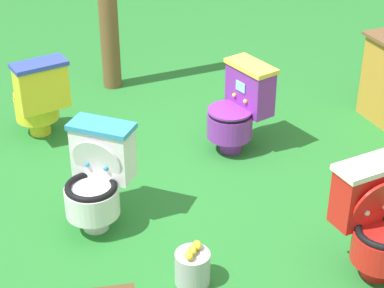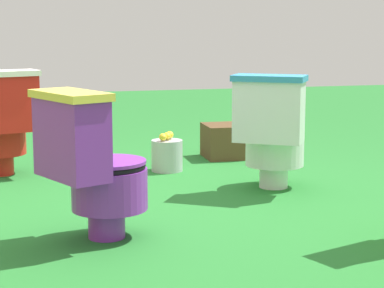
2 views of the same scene
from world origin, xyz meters
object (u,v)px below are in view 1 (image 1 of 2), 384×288
object	(u,v)px
toilet_white	(97,177)
lemon_bucket	(193,267)
toilet_purple	(239,108)
toilet_yellow	(39,97)
toilet_red	(374,221)

from	to	relation	value
toilet_white	lemon_bucket	xyz separation A→B (m)	(0.74, 0.50, -0.26)
toilet_white	toilet_purple	bearing A→B (deg)	-114.14
toilet_white	lemon_bucket	world-z (taller)	toilet_white
toilet_white	toilet_purple	distance (m)	1.45
toilet_purple	toilet_white	bearing A→B (deg)	99.65
lemon_bucket	toilet_white	bearing A→B (deg)	-146.15
toilet_yellow	lemon_bucket	xyz separation A→B (m)	(2.06, 0.86, -0.25)
toilet_white	toilet_purple	world-z (taller)	same
toilet_purple	toilet_yellow	xyz separation A→B (m)	(-0.53, -1.58, 0.00)
toilet_yellow	lemon_bucket	distance (m)	2.25
toilet_purple	toilet_red	bearing A→B (deg)	170.48
toilet_yellow	lemon_bucket	world-z (taller)	toilet_yellow
toilet_white	toilet_yellow	size ratio (longest dim) A/B	1.00
toilet_red	toilet_purple	size ratio (longest dim) A/B	1.00
toilet_red	toilet_purple	bearing A→B (deg)	-91.73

